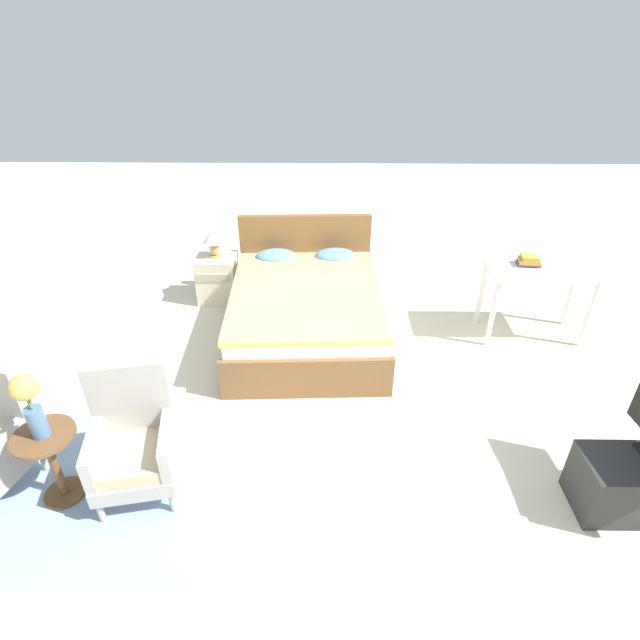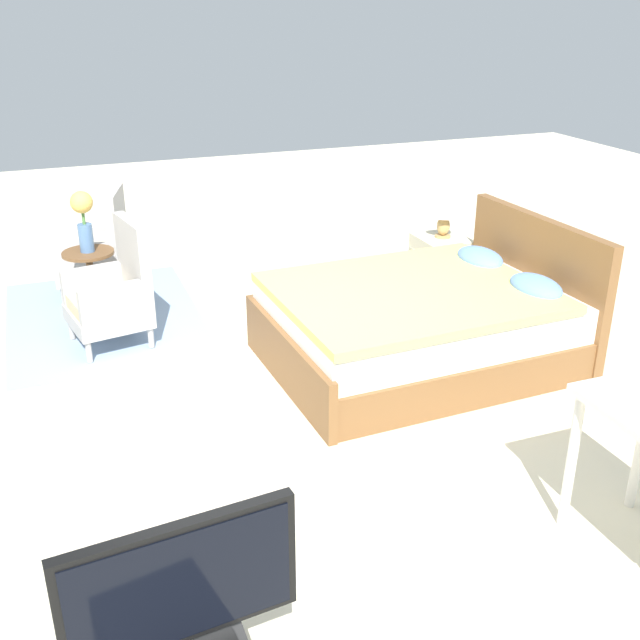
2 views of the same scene
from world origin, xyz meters
The scene contains 10 objects.
ground_plane centered at (0.00, 0.00, 0.00)m, with size 16.00×16.00×0.00m, color beige.
floor_rug centered at (-1.82, -1.02, 0.00)m, with size 2.10×1.50×0.01m.
bed centered at (-0.20, 1.03, 0.30)m, with size 1.58×2.09×0.96m.
armchair_by_window_right centered at (-1.31, -0.96, 0.38)m, with size 0.63×0.63×0.92m.
side_table centered at (-1.82, -1.08, 0.36)m, with size 0.40×0.40×0.57m.
flower_vase centered at (-1.82, -1.08, 0.87)m, with size 0.17×0.17×0.48m.
nightstand centered at (-1.25, 1.74, 0.27)m, with size 0.44×0.41×0.54m.
table_lamp centered at (-1.25, 1.75, 0.76)m, with size 0.22×0.22×0.33m.
vanity_desk centered at (2.11, 1.03, 0.65)m, with size 1.04×0.52×0.77m.
book_stack centered at (1.99, 1.09, 0.82)m, with size 0.23×0.18×0.10m.
Camera 1 is at (0.00, -3.40, 2.89)m, focal length 28.00 mm.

